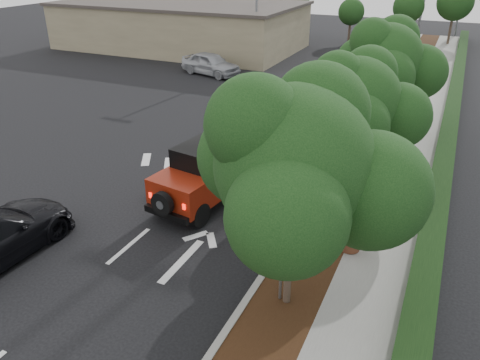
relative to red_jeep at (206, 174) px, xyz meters
The scene contains 18 objects.
ground 4.01m from the red_jeep, 103.44° to the right, with size 120.00×120.00×0.00m, color black.
curb 9.13m from the red_jeep, 65.85° to the left, with size 0.20×70.00×0.15m, color #9E9B93.
planting_strip 9.58m from the red_jeep, 60.34° to the left, with size 1.80×70.00×0.12m, color black.
sidewalk 10.64m from the red_jeep, 51.37° to the left, with size 2.00×70.00×0.12m, color gray.
hedge 11.54m from the red_jeep, 45.92° to the left, with size 0.80×70.00×0.80m, color black.
commercial_building 31.24m from the red_jeep, 122.74° to the left, with size 22.00×12.00×4.00m, color #817659.
transmission_tower 44.58m from the red_jeep, 83.42° to the left, with size 7.00×4.00×28.00m, color slate, non-canonical shape.
street_tree_near 6.43m from the red_jeep, 41.95° to the right, with size 3.80×3.80×5.92m, color black, non-canonical shape.
street_tree_mid 5.58m from the red_jeep, 30.46° to the left, with size 3.20×3.20×5.32m, color black, non-canonical shape.
street_tree_far 10.46m from the red_jeep, 63.07° to the left, with size 3.40×3.40×5.62m, color black, non-canonical shape.
light_pole_a 23.49m from the red_jeep, 108.36° to the left, with size 2.00×0.22×9.00m, color slate, non-canonical shape.
light_pole_b 35.30m from the red_jeep, 103.76° to the left, with size 2.00×0.22×9.00m, color slate, non-canonical shape.
red_jeep is the anchor object (origin of this frame).
silver_suv_ahead 4.91m from the red_jeep, 94.60° to the left, with size 2.26×4.90×1.36m, color #AFB1B7.
silver_sedan_oncoming 13.18m from the red_jeep, 101.43° to the left, with size 1.39×3.98×1.31m, color #96989D.
parked_suv 19.97m from the red_jeep, 117.40° to the left, with size 1.96×4.87×1.66m, color #A8ABB0.
speed_hump_sign 6.22m from the red_jeep, 43.22° to the right, with size 1.22×0.12×2.61m.
terracotta_planter 5.82m from the red_jeep, 10.95° to the right, with size 0.80×0.80×1.40m.
Camera 1 is at (8.57, -10.02, 8.70)m, focal length 35.00 mm.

